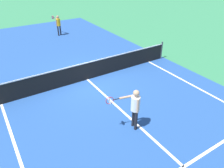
% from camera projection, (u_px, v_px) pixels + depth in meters
% --- Properties ---
extents(ground_plane, '(60.00, 60.00, 0.00)m').
position_uv_depth(ground_plane, '(87.00, 80.00, 11.24)').
color(ground_plane, '#337F51').
extents(court_surface_inbounds, '(10.62, 24.40, 0.00)m').
position_uv_depth(court_surface_inbounds, '(87.00, 79.00, 11.24)').
color(court_surface_inbounds, '#234C93').
rests_on(court_surface_inbounds, ground_plane).
extents(line_service_near, '(8.22, 0.10, 0.01)m').
position_uv_depth(line_service_near, '(184.00, 167.00, 6.57)').
color(line_service_near, white).
rests_on(line_service_near, ground_plane).
extents(line_center_service, '(0.10, 6.40, 0.01)m').
position_uv_depth(line_center_service, '(123.00, 112.00, 8.91)').
color(line_center_service, white).
rests_on(line_center_service, ground_plane).
extents(net, '(10.21, 0.09, 1.07)m').
position_uv_depth(net, '(87.00, 71.00, 10.99)').
color(net, '#33383D').
rests_on(net, ground_plane).
extents(player_near, '(1.14, 0.68, 1.61)m').
position_uv_depth(player_near, '(135.00, 105.00, 7.59)').
color(player_near, black).
rests_on(player_near, ground_plane).
extents(player_far, '(0.43, 1.17, 1.54)m').
position_uv_depth(player_far, '(58.00, 23.00, 17.11)').
color(player_far, black).
rests_on(player_far, ground_plane).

